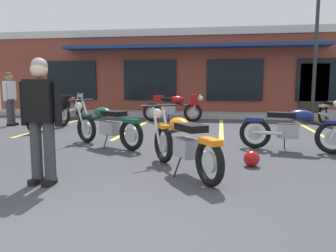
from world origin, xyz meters
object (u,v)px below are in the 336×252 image
(motorcycle_red_sportbike, at_px, (73,106))
(person_in_black_shirt, at_px, (41,114))
(helmet_on_pavement, at_px, (252,159))
(person_in_shorts_foreground, at_px, (10,95))
(motorcycle_black_cruiser, at_px, (336,112))
(motorcycle_green_cafe_racer, at_px, (294,128))
(parking_lot_lamp_post, at_px, (318,20))
(motorcycle_foreground_classic, at_px, (183,142))
(motorcycle_silver_naked, at_px, (52,111))
(motorcycle_blue_standard, at_px, (175,106))
(motorcycle_orange_scrambler, at_px, (107,125))

(motorcycle_red_sportbike, relative_size, person_in_black_shirt, 1.26)
(helmet_on_pavement, bearing_deg, person_in_shorts_foreground, 149.77)
(motorcycle_black_cruiser, height_order, person_in_black_shirt, person_in_black_shirt)
(motorcycle_green_cafe_racer, bearing_deg, parking_lot_lamp_post, 72.15)
(motorcycle_foreground_classic, distance_m, person_in_shorts_foreground, 7.59)
(person_in_shorts_foreground, bearing_deg, helmet_on_pavement, -30.23)
(motorcycle_silver_naked, height_order, person_in_shorts_foreground, person_in_shorts_foreground)
(motorcycle_black_cruiser, bearing_deg, parking_lot_lamp_post, 100.45)
(motorcycle_blue_standard, height_order, motorcycle_orange_scrambler, same)
(helmet_on_pavement, bearing_deg, person_in_black_shirt, -153.85)
(motorcycle_silver_naked, bearing_deg, motorcycle_black_cruiser, 11.06)
(helmet_on_pavement, distance_m, parking_lot_lamp_post, 7.96)
(motorcycle_green_cafe_racer, bearing_deg, motorcycle_red_sportbike, 144.58)
(motorcycle_green_cafe_racer, bearing_deg, motorcycle_blue_standard, 122.83)
(person_in_black_shirt, bearing_deg, motorcycle_foreground_classic, 25.69)
(motorcycle_foreground_classic, bearing_deg, motorcycle_green_cafe_racer, 43.84)
(person_in_black_shirt, height_order, helmet_on_pavement, person_in_black_shirt)
(motorcycle_black_cruiser, bearing_deg, motorcycle_silver_naked, -168.94)
(motorcycle_foreground_classic, distance_m, motorcycle_orange_scrambler, 2.60)
(parking_lot_lamp_post, bearing_deg, motorcycle_red_sportbike, -176.88)
(motorcycle_black_cruiser, bearing_deg, helmet_on_pavement, -119.08)
(motorcycle_foreground_classic, height_order, motorcycle_blue_standard, same)
(motorcycle_blue_standard, distance_m, motorcycle_orange_scrambler, 4.78)
(motorcycle_foreground_classic, distance_m, motorcycle_black_cruiser, 7.03)
(motorcycle_blue_standard, distance_m, person_in_black_shirt, 7.44)
(motorcycle_foreground_classic, xyz_separation_m, motorcycle_black_cruiser, (3.98, 5.79, 0.00))
(motorcycle_black_cruiser, xyz_separation_m, motorcycle_blue_standard, (-4.99, 0.74, 0.07))
(person_in_shorts_foreground, bearing_deg, parking_lot_lamp_post, 15.18)
(motorcycle_red_sportbike, distance_m, motorcycle_silver_naked, 2.71)
(motorcycle_red_sportbike, xyz_separation_m, person_in_shorts_foreground, (-1.06, -2.16, 0.49))
(motorcycle_red_sportbike, relative_size, motorcycle_black_cruiser, 1.01)
(motorcycle_black_cruiser, height_order, helmet_on_pavement, motorcycle_black_cruiser)
(person_in_black_shirt, xyz_separation_m, parking_lot_lamp_post, (5.49, 8.13, 2.49))
(motorcycle_foreground_classic, relative_size, parking_lot_lamp_post, 0.34)
(motorcycle_black_cruiser, height_order, parking_lot_lamp_post, parking_lot_lamp_post)
(motorcycle_red_sportbike, relative_size, person_in_shorts_foreground, 1.26)
(motorcycle_red_sportbike, bearing_deg, motorcycle_foreground_classic, -54.13)
(motorcycle_foreground_classic, height_order, person_in_black_shirt, person_in_black_shirt)
(motorcycle_silver_naked, bearing_deg, motorcycle_orange_scrambler, -43.27)
(motorcycle_silver_naked, distance_m, helmet_on_pavement, 6.51)
(person_in_shorts_foreground, bearing_deg, motorcycle_green_cafe_racer, -19.02)
(motorcycle_green_cafe_racer, bearing_deg, person_in_black_shirt, -143.75)
(motorcycle_green_cafe_racer, bearing_deg, helmet_on_pavement, -123.97)
(motorcycle_blue_standard, xyz_separation_m, person_in_black_shirt, (-0.77, -7.39, 0.42))
(person_in_shorts_foreground, bearing_deg, motorcycle_red_sportbike, 63.76)
(parking_lot_lamp_post, bearing_deg, person_in_shorts_foreground, -164.82)
(motorcycle_silver_naked, xyz_separation_m, motorcycle_green_cafe_racer, (6.31, -2.27, -0.07))
(motorcycle_orange_scrambler, bearing_deg, motorcycle_green_cafe_racer, 1.08)
(motorcycle_foreground_classic, height_order, motorcycle_silver_naked, same)
(motorcycle_green_cafe_racer, distance_m, person_in_black_shirt, 4.69)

